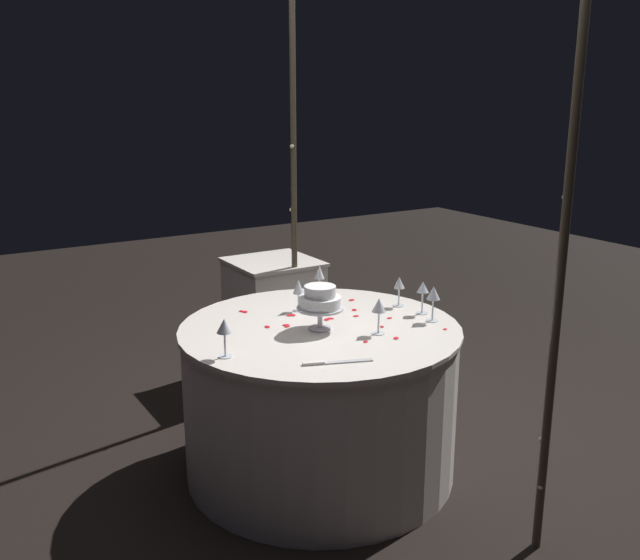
# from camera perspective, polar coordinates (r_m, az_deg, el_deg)

# --- Properties ---
(ground_plane) EXTENTS (12.00, 12.00, 0.00)m
(ground_plane) POSITION_cam_1_polar(r_m,az_deg,el_deg) (3.66, 0.00, -15.00)
(ground_plane) COLOR black
(decorative_arch) EXTENTS (2.06, 0.06, 2.41)m
(decorative_arch) POSITION_cam_1_polar(r_m,az_deg,el_deg) (3.43, 6.32, 10.23)
(decorative_arch) COLOR #473D2D
(decorative_arch) RESTS_ON ground
(main_table) EXTENTS (1.34, 1.34, 0.75)m
(main_table) POSITION_cam_1_polar(r_m,az_deg,el_deg) (3.49, 0.00, -9.63)
(main_table) COLOR silver
(main_table) RESTS_ON ground
(side_table) EXTENTS (0.54, 0.54, 0.77)m
(side_table) POSITION_cam_1_polar(r_m,az_deg,el_deg) (4.66, -3.75, -3.03)
(side_table) COLOR silver
(side_table) RESTS_ON ground
(tiered_cake) EXTENTS (0.22, 0.22, 0.21)m
(tiered_cake) POSITION_cam_1_polar(r_m,az_deg,el_deg) (3.26, 0.00, -1.67)
(tiered_cake) COLOR silver
(tiered_cake) RESTS_ON main_table
(wine_glass_0) EXTENTS (0.06, 0.06, 0.17)m
(wine_glass_0) POSITION_cam_1_polar(r_m,az_deg,el_deg) (3.54, 8.32, -0.75)
(wine_glass_0) COLOR silver
(wine_glass_0) RESTS_ON main_table
(wine_glass_1) EXTENTS (0.06, 0.06, 0.16)m
(wine_glass_1) POSITION_cam_1_polar(r_m,az_deg,el_deg) (3.65, 6.43, -0.37)
(wine_glass_1) COLOR silver
(wine_glass_1) RESTS_ON main_table
(wine_glass_2) EXTENTS (0.07, 0.07, 0.17)m
(wine_glass_2) POSITION_cam_1_polar(r_m,az_deg,el_deg) (2.96, -7.75, -3.85)
(wine_glass_2) COLOR silver
(wine_glass_2) RESTS_ON main_table
(wine_glass_3) EXTENTS (0.06, 0.06, 0.16)m
(wine_glass_3) POSITION_cam_1_polar(r_m,az_deg,el_deg) (3.55, -1.76, -0.68)
(wine_glass_3) COLOR silver
(wine_glass_3) RESTS_ON main_table
(wine_glass_4) EXTENTS (0.06, 0.06, 0.18)m
(wine_glass_4) POSITION_cam_1_polar(r_m,az_deg,el_deg) (3.77, -0.05, 0.46)
(wine_glass_4) COLOR silver
(wine_glass_4) RESTS_ON main_table
(wine_glass_5) EXTENTS (0.07, 0.07, 0.17)m
(wine_glass_5) POSITION_cam_1_polar(r_m,az_deg,el_deg) (3.22, 4.79, -2.19)
(wine_glass_5) COLOR silver
(wine_glass_5) RESTS_ON main_table
(wine_glass_6) EXTENTS (0.07, 0.07, 0.18)m
(wine_glass_6) POSITION_cam_1_polar(r_m,az_deg,el_deg) (3.43, 9.16, -1.17)
(wine_glass_6) COLOR silver
(wine_glass_6) RESTS_ON main_table
(cake_knife) EXTENTS (0.13, 0.28, 0.01)m
(cake_knife) POSITION_cam_1_polar(r_m,az_deg,el_deg) (2.91, 1.10, -6.67)
(cake_knife) COLOR silver
(cake_knife) RESTS_ON main_table
(rose_petal_0) EXTENTS (0.04, 0.03, 0.00)m
(rose_petal_0) POSITION_cam_1_polar(r_m,az_deg,el_deg) (3.34, -4.29, -3.80)
(rose_petal_0) COLOR red
(rose_petal_0) RESTS_ON main_table
(rose_petal_1) EXTENTS (0.03, 0.03, 0.00)m
(rose_petal_1) POSITION_cam_1_polar(r_m,az_deg,el_deg) (3.15, 3.72, -5.00)
(rose_petal_1) COLOR red
(rose_petal_1) RESTS_ON main_table
(rose_petal_2) EXTENTS (0.04, 0.04, 0.00)m
(rose_petal_2) POSITION_cam_1_polar(r_m,az_deg,el_deg) (3.58, -6.08, -2.57)
(rose_petal_2) COLOR red
(rose_petal_2) RESTS_ON main_table
(rose_petal_3) EXTENTS (0.03, 0.03, 0.00)m
(rose_petal_3) POSITION_cam_1_polar(r_m,az_deg,el_deg) (3.35, 10.10, -3.94)
(rose_petal_3) COLOR red
(rose_petal_3) RESTS_ON main_table
(rose_petal_4) EXTENTS (0.03, 0.03, 0.00)m
(rose_petal_4) POSITION_cam_1_polar(r_m,az_deg,el_deg) (3.35, 5.05, -3.78)
(rose_petal_4) COLOR red
(rose_petal_4) RESTS_ON main_table
(rose_petal_5) EXTENTS (0.04, 0.04, 0.00)m
(rose_petal_5) POSITION_cam_1_polar(r_m,az_deg,el_deg) (3.59, 2.80, -2.43)
(rose_petal_5) COLOR red
(rose_petal_5) RESTS_ON main_table
(rose_petal_6) EXTENTS (0.04, 0.04, 0.00)m
(rose_petal_6) POSITION_cam_1_polar(r_m,az_deg,el_deg) (3.76, 2.58, -1.63)
(rose_petal_6) COLOR red
(rose_petal_6) RESTS_ON main_table
(rose_petal_7) EXTENTS (0.03, 0.03, 0.00)m
(rose_petal_7) POSITION_cam_1_polar(r_m,az_deg,el_deg) (3.59, -6.38, -2.52)
(rose_petal_7) COLOR red
(rose_petal_7) RESTS_ON main_table
(rose_petal_8) EXTENTS (0.04, 0.04, 0.00)m
(rose_petal_8) POSITION_cam_1_polar(r_m,az_deg,el_deg) (3.20, 6.18, -4.69)
(rose_petal_8) COLOR red
(rose_petal_8) RESTS_ON main_table
(rose_petal_9) EXTENTS (0.05, 0.05, 0.00)m
(rose_petal_9) POSITION_cam_1_polar(r_m,az_deg,el_deg) (3.44, 0.57, -3.21)
(rose_petal_9) COLOR red
(rose_petal_9) RESTS_ON main_table
(rose_petal_10) EXTENTS (0.04, 0.04, 0.00)m
(rose_petal_10) POSITION_cam_1_polar(r_m,az_deg,el_deg) (3.46, 0.88, -3.13)
(rose_petal_10) COLOR red
(rose_petal_10) RESTS_ON main_table
(rose_petal_11) EXTENTS (0.04, 0.04, 0.00)m
(rose_petal_11) POSITION_cam_1_polar(r_m,az_deg,el_deg) (3.51, -2.20, -2.85)
(rose_petal_11) COLOR red
(rose_petal_11) RESTS_ON main_table
(rose_petal_12) EXTENTS (0.02, 0.03, 0.00)m
(rose_petal_12) POSITION_cam_1_polar(r_m,az_deg,el_deg) (3.48, 5.65, -3.08)
(rose_petal_12) COLOR red
(rose_petal_12) RESTS_ON main_table
(rose_petal_13) EXTENTS (0.03, 0.03, 0.00)m
(rose_petal_13) POSITION_cam_1_polar(r_m,az_deg,el_deg) (3.50, 2.92, -2.93)
(rose_petal_13) COLOR red
(rose_petal_13) RESTS_ON main_table
(rose_petal_14) EXTENTS (0.04, 0.04, 0.00)m
(rose_petal_14) POSITION_cam_1_polar(r_m,az_deg,el_deg) (3.36, -2.78, -3.65)
(rose_petal_14) COLOR red
(rose_petal_14) RESTS_ON main_table
(rose_petal_15) EXTENTS (0.02, 0.03, 0.00)m
(rose_petal_15) POSITION_cam_1_polar(r_m,az_deg,el_deg) (3.34, -2.68, -3.77)
(rose_petal_15) COLOR red
(rose_petal_15) RESTS_ON main_table
(rose_petal_16) EXTENTS (0.03, 0.04, 0.00)m
(rose_petal_16) POSITION_cam_1_polar(r_m,az_deg,el_deg) (3.51, -2.44, -2.87)
(rose_petal_16) COLOR red
(rose_petal_16) RESTS_ON main_table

